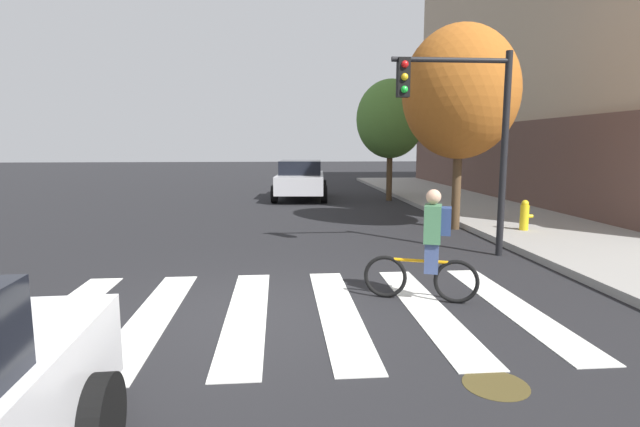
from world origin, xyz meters
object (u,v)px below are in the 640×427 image
(fire_hydrant, at_px, (525,215))
(street_tree_near, at_px, (460,93))
(sedan_mid, at_px, (301,179))
(street_tree_mid, at_px, (390,119))
(cyclist, at_px, (430,246))
(manhole_cover, at_px, (496,385))
(traffic_light_near, at_px, (467,118))

(fire_hydrant, height_order, street_tree_near, street_tree_near)
(sedan_mid, relative_size, fire_hydrant, 6.33)
(sedan_mid, distance_m, street_tree_mid, 4.55)
(cyclist, xyz_separation_m, street_tree_near, (2.65, 6.02, 2.87))
(manhole_cover, distance_m, cyclist, 2.70)
(cyclist, distance_m, fire_hydrant, 6.38)
(sedan_mid, bearing_deg, street_tree_mid, -13.97)
(cyclist, xyz_separation_m, traffic_light_near, (1.59, 2.81, 2.02))
(street_tree_near, bearing_deg, fire_hydrant, -38.19)
(sedan_mid, distance_m, cyclist, 14.01)
(street_tree_mid, bearing_deg, sedan_mid, 166.03)
(sedan_mid, relative_size, traffic_light_near, 1.18)
(manhole_cover, distance_m, sedan_mid, 16.58)
(manhole_cover, bearing_deg, street_tree_near, 72.07)
(cyclist, bearing_deg, manhole_cover, -92.74)
(sedan_mid, xyz_separation_m, traffic_light_near, (2.88, -11.15, 2.01))
(sedan_mid, height_order, traffic_light_near, traffic_light_near)
(street_tree_near, height_order, street_tree_mid, street_tree_near)
(fire_hydrant, distance_m, street_tree_mid, 8.78)
(traffic_light_near, bearing_deg, fire_hydrant, 40.33)
(cyclist, distance_m, street_tree_near, 7.18)
(cyclist, bearing_deg, street_tree_near, 66.20)
(sedan_mid, bearing_deg, traffic_light_near, -75.53)
(manhole_cover, relative_size, street_tree_mid, 0.13)
(sedan_mid, bearing_deg, manhole_cover, -85.98)
(traffic_light_near, bearing_deg, manhole_cover, -107.72)
(cyclist, height_order, street_tree_near, street_tree_near)
(cyclist, xyz_separation_m, fire_hydrant, (4.07, 4.91, -0.31))
(manhole_cover, xyz_separation_m, street_tree_near, (2.78, 8.58, 3.71))
(street_tree_mid, bearing_deg, fire_hydrant, -78.40)
(street_tree_near, distance_m, street_tree_mid, 7.04)
(cyclist, xyz_separation_m, street_tree_mid, (2.40, 13.04, 2.53))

